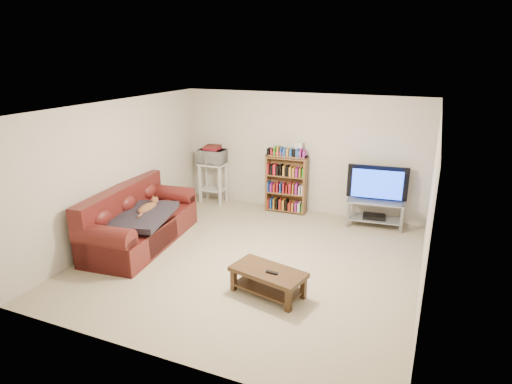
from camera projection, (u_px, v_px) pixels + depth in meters
The scene contains 19 objects.
floor at pixel (252, 259), 6.82m from camera, with size 5.00×5.00×0.00m, color #C5B892.
ceiling at pixel (252, 107), 6.07m from camera, with size 5.00×5.00×0.00m, color white.
wall_back at pixel (301, 153), 8.63m from camera, with size 5.00×5.00×0.00m, color silver.
wall_front at pixel (153, 258), 4.25m from camera, with size 5.00×5.00×0.00m, color silver.
wall_left at pixel (119, 171), 7.36m from camera, with size 5.00×5.00×0.00m, color silver.
wall_right at pixel (429, 210), 5.52m from camera, with size 5.00×5.00×0.00m, color silver.
sofa at pixel (137, 224), 7.33m from camera, with size 1.23×2.40×0.98m.
blanket at pixel (141, 216), 7.06m from camera, with size 0.89×1.15×0.10m, color #26222A.
cat at pixel (147, 208), 7.23m from camera, with size 0.25×0.63×0.19m, color brown, non-canonical shape.
coffee_table at pixel (268, 277), 5.77m from camera, with size 1.09×0.72×0.37m.
remote at pixel (272, 273), 5.64m from camera, with size 0.16×0.05×0.02m, color black.
tv_stand at pixel (375, 209), 8.02m from camera, with size 1.07×0.56×0.51m.
television at pixel (377, 184), 7.87m from camera, with size 1.11×0.15×0.64m, color black.
dvd_player at pixel (374, 217), 8.07m from camera, with size 0.41×0.29×0.06m, color black.
bookshelf at pixel (286, 183), 8.68m from camera, with size 0.84×0.30×1.20m.
shelf_clutter at pixel (292, 150), 8.44m from camera, with size 0.61×0.21×0.28m.
microwave_stand at pixel (213, 178), 9.23m from camera, with size 0.56×0.42×0.88m.
microwave at pixel (212, 156), 9.09m from camera, with size 0.54×0.37×0.30m, color silver.
game_boxes at pixel (212, 148), 9.03m from camera, with size 0.32×0.28×0.05m, color maroon.
Camera 1 is at (2.42, -5.64, 3.15)m, focal length 30.00 mm.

